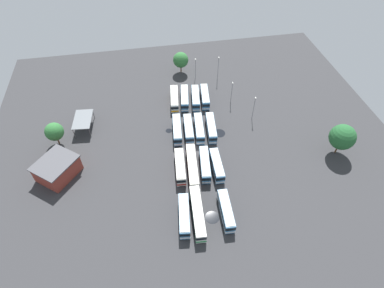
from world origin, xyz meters
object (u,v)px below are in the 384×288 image
at_px(tree_east_edge, 181,60).
at_px(bus_row2_slot3, 177,129).
at_px(bus_row2_slot2, 188,129).
at_px(bus_row1_slot3, 180,167).
at_px(bus_row0_slot0, 226,211).
at_px(bus_row1_slot2, 192,167).
at_px(depot_building, 57,168).
at_px(lamp_post_near_entrance, 218,68).
at_px(bus_row1_slot1, 205,164).
at_px(bus_row1_slot0, 217,165).
at_px(bus_row2_slot1, 199,128).
at_px(maintenance_shelter, 83,119).
at_px(bus_row3_slot3, 174,99).
at_px(bus_row3_slot2, 185,98).
at_px(lamp_post_mid_lot, 232,92).
at_px(bus_row3_slot0, 205,97).
at_px(lamp_post_by_building, 254,107).
at_px(tree_west_edge, 54,132).
at_px(bus_row2_slot0, 211,128).
at_px(tree_south_edge, 342,137).
at_px(bus_row0_slot2, 198,213).
at_px(bus_row0_slot3, 184,216).
at_px(bus_row3_slot1, 195,98).

bearing_deg(tree_east_edge, bus_row2_slot3, 168.80).
bearing_deg(bus_row2_slot2, bus_row1_slot3, 161.11).
xyz_separation_m(bus_row0_slot0, bus_row1_slot2, (14.97, 5.52, 0.00)).
xyz_separation_m(bus_row0_slot0, depot_building, (20.35, 41.33, 0.81)).
bearing_deg(bus_row0_slot0, lamp_post_near_entrance, -11.69).
distance_m(bus_row1_slot1, bus_row2_slot2, 14.70).
xyz_separation_m(bus_row1_slot0, bus_row1_slot3, (1.42, 9.91, 0.00)).
bearing_deg(depot_building, bus_row1_slot3, -98.25).
bearing_deg(bus_row2_slot1, maintenance_shelter, 75.95).
height_order(bus_row2_slot1, bus_row3_slot3, same).
bearing_deg(bus_row3_slot2, lamp_post_mid_lot, -100.36).
distance_m(bus_row3_slot0, lamp_post_by_building, 17.66).
bearing_deg(lamp_post_near_entrance, lamp_post_by_building, -165.74).
xyz_separation_m(lamp_post_near_entrance, tree_west_edge, (-23.21, 54.20, -0.06)).
bearing_deg(bus_row1_slot0, bus_row2_slot0, -6.95).
bearing_deg(bus_row1_slot2, bus_row2_slot0, -31.15).
bearing_deg(tree_south_edge, bus_row3_slot2, 52.06).
distance_m(bus_row3_slot0, tree_west_edge, 48.46).
bearing_deg(lamp_post_near_entrance, depot_building, 123.77).
height_order(bus_row1_slot1, bus_row2_slot2, same).
bearing_deg(bus_row0_slot2, lamp_post_mid_lot, -25.47).
distance_m(bus_row0_slot3, bus_row1_slot2, 15.17).
distance_m(bus_row2_slot3, bus_row3_slot3, 14.94).
bearing_deg(bus_row2_slot2, bus_row2_slot1, -95.01).
xyz_separation_m(bus_row2_slot2, maintenance_shelter, (8.38, 31.40, 1.63)).
bearing_deg(depot_building, bus_row3_slot2, -57.79).
height_order(bus_row0_slot2, lamp_post_near_entrance, lamp_post_near_entrance).
distance_m(bus_row0_slot3, tree_east_edge, 62.94).
xyz_separation_m(maintenance_shelter, lamp_post_near_entrance, (17.61, -46.88, 1.54)).
relative_size(bus_row1_slot3, bus_row3_slot0, 1.03).
distance_m(bus_row0_slot2, tree_west_edge, 48.04).
xyz_separation_m(bus_row2_slot3, bus_row3_slot2, (14.60, -4.80, -0.00)).
bearing_deg(lamp_post_near_entrance, bus_row2_slot2, 149.23).
bearing_deg(maintenance_shelter, depot_building, 161.38).
bearing_deg(depot_building, bus_row2_slot0, -79.00).
bearing_deg(bus_row0_slot0, bus_row3_slot0, -5.51).
bearing_deg(bus_row1_slot3, bus_row1_slot0, -98.18).
xyz_separation_m(bus_row1_slot2, bus_row3_slot2, (29.79, -2.94, -0.00)).
bearing_deg(bus_row1_slot2, tree_south_edge, -91.10).
xyz_separation_m(bus_row0_slot2, bus_row3_slot1, (43.52, -7.93, -0.00)).
relative_size(bus_row1_slot0, bus_row3_slot0, 0.96).
xyz_separation_m(bus_row0_slot2, bus_row3_slot3, (44.47, -0.90, -0.00)).
xyz_separation_m(lamp_post_near_entrance, tree_east_edge, (7.00, 12.46, 0.24)).
relative_size(bus_row2_slot2, bus_row3_slot0, 1.00).
height_order(bus_row0_slot3, bus_row2_slot3, same).
relative_size(bus_row0_slot2, bus_row3_slot3, 1.25).
bearing_deg(bus_row3_slot3, bus_row3_slot1, -97.73).
relative_size(bus_row3_slot3, depot_building, 0.84).
height_order(bus_row1_slot0, bus_row3_slot1, same).
distance_m(bus_row2_slot3, maintenance_shelter, 29.12).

